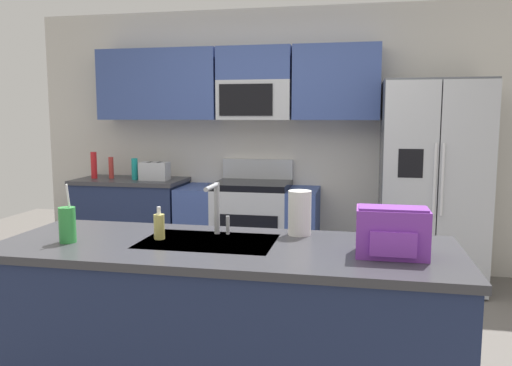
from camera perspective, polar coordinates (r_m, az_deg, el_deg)
The scene contains 15 objects.
ground_plane at distance 3.48m, azimuth -2.71°, elevation -18.70°, with size 9.00×9.00×0.00m, color #66605B.
kitchen_wall_unit at distance 5.19m, azimuth 1.31°, elevation 6.76°, with size 5.20×0.43×2.60m.
back_counter at distance 5.45m, azimuth -13.66°, elevation -4.22°, with size 1.10×0.63×0.90m.
range_oven at distance 5.06m, azimuth -0.81°, elevation -5.00°, with size 1.36×0.61×1.10m.
refrigerator at distance 4.84m, azimuth 19.01°, elevation -0.19°, with size 0.90×0.76×1.85m.
island_counter at distance 2.71m, azimuth -3.46°, elevation -16.02°, with size 2.30×0.82×0.90m.
toaster at distance 5.21m, azimuth -11.24°, elevation 1.31°, with size 0.28×0.16×0.18m.
pepper_mill at distance 5.46m, azimuth -15.85°, elevation 1.65°, with size 0.05×0.05×0.22m, color #B2332D.
bottle_teal at distance 5.29m, azimuth -13.38°, elevation 1.53°, with size 0.06×0.06×0.22m, color teal.
bottle_red at distance 5.51m, azimuth -17.63°, elevation 1.91°, with size 0.06×0.06×0.27m, color red.
sink_faucet at distance 2.74m, azimuth -4.43°, elevation -2.37°, with size 0.08×0.21×0.28m.
drink_cup_green at distance 2.76m, azimuth -20.30°, elevation -4.37°, with size 0.08×0.08×0.30m.
soap_dispenser at distance 2.71m, azimuth -10.75°, elevation -4.75°, with size 0.06×0.06×0.17m.
paper_towel_roll at distance 2.75m, azimuth 4.89°, elevation -3.33°, with size 0.12×0.12×0.24m, color white.
backpack at distance 2.41m, azimuth 14.93°, elevation -5.20°, with size 0.32×0.22×0.23m.
Camera 1 is at (0.77, -3.03, 1.53)m, focal length 35.87 mm.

